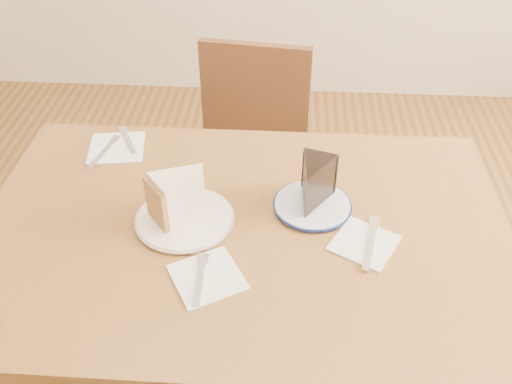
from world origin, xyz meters
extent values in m
cube|color=#4F3115|center=(0.00, 0.00, 0.73)|extent=(1.20, 0.80, 0.04)
cylinder|color=#3A2011|center=(-0.54, 0.34, 0.35)|extent=(0.06, 0.06, 0.71)
cylinder|color=#3A2011|center=(0.54, 0.34, 0.35)|extent=(0.06, 0.06, 0.71)
cube|color=#381E10|center=(-0.04, 0.53, 0.46)|extent=(0.48, 0.48, 0.04)
cylinder|color=#381E10|center=(0.16, 0.69, 0.22)|extent=(0.04, 0.04, 0.44)
cylinder|color=#381E10|center=(-0.20, 0.73, 0.22)|extent=(0.04, 0.04, 0.44)
cylinder|color=#381E10|center=(0.12, 0.33, 0.22)|extent=(0.04, 0.04, 0.44)
cylinder|color=#381E10|center=(-0.24, 0.37, 0.22)|extent=(0.04, 0.04, 0.44)
cube|color=#381E10|center=(-0.02, 0.72, 0.67)|extent=(0.36, 0.08, 0.38)
cylinder|color=white|center=(-0.13, 0.01, 0.76)|extent=(0.22, 0.22, 0.01)
cylinder|color=silver|center=(0.16, 0.08, 0.76)|extent=(0.18, 0.18, 0.01)
cube|color=white|center=(-0.06, -0.16, 0.75)|extent=(0.18, 0.18, 0.00)
cube|color=white|center=(0.27, -0.04, 0.75)|extent=(0.17, 0.17, 0.00)
cube|color=white|center=(-0.36, 0.29, 0.75)|extent=(0.16, 0.16, 0.00)
cube|color=white|center=(-0.07, -0.17, 0.76)|extent=(0.02, 0.14, 0.00)
cube|color=silver|center=(0.28, -0.04, 0.76)|extent=(0.05, 0.17, 0.00)
cube|color=silver|center=(-0.34, 0.32, 0.76)|extent=(0.08, 0.13, 0.00)
cube|color=silver|center=(-0.39, 0.26, 0.76)|extent=(0.05, 0.16, 0.00)
camera|label=1|loc=(0.09, -0.94, 1.62)|focal=40.00mm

